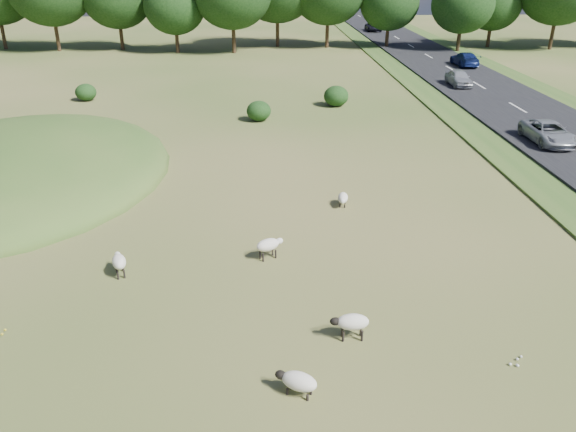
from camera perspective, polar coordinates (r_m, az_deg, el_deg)
The scene contains 14 objects.
ground at distance 37.66m, azimuth -4.26°, elevation 8.78°, with size 160.00×160.00×0.00m, color #30541A.
mound at distance 32.74m, azimuth -26.09°, elevation 3.78°, with size 16.00×20.00×4.00m, color #33561E.
road at distance 50.97m, azimuth 19.60°, elevation 11.82°, with size 8.00×150.00×0.25m, color black.
shrubs at distance 42.93m, azimuth -4.62°, elevation 11.75°, with size 21.29×8.36×1.54m.
sheep_0 at distance 15.04m, azimuth 1.02°, elevation -16.42°, with size 1.21×0.88×0.67m.
sheep_2 at distance 20.81m, azimuth -16.80°, elevation -4.45°, with size 0.72×1.12×0.78m.
sheep_3 at distance 25.65m, azimuth 5.59°, elevation 1.82°, with size 0.60×1.08×0.60m.
sheep_5 at distance 21.00m, azimuth -1.99°, elevation -2.95°, with size 1.15×0.87×0.81m.
sheep_6 at distance 16.88m, azimuth 6.47°, elevation -10.67°, with size 1.16×0.52×0.84m.
car_0 at distance 62.16m, azimuth 17.53°, elevation 14.97°, with size 1.89×4.64×1.35m, color navy.
car_1 at distance 51.94m, azimuth 16.96°, elevation 13.28°, with size 1.56×3.87×1.32m, color #A3A5AA.
car_2 at distance 109.95m, azimuth 8.72°, elevation 19.58°, with size 1.84×4.54×1.32m, color black.
car_5 at distance 37.17m, azimuth 24.95°, elevation 7.71°, with size 2.05×4.46×1.24m, color #9C9EA3.
car_6 at distance 89.99m, azimuth 8.66°, elevation 18.46°, with size 2.02×4.38×1.22m, color black.
Camera 1 is at (1.03, -16.20, 10.33)m, focal length 35.00 mm.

